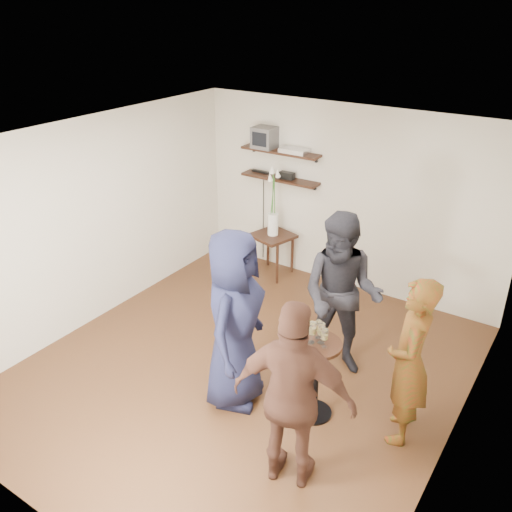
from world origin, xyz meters
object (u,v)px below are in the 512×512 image
(crt_monitor, at_px, (265,137))
(person_brown, at_px, (294,398))
(side_table, at_px, (273,241))
(person_plaid, at_px, (409,362))
(dvd_deck, at_px, (295,151))
(drinks_table, at_px, (316,369))
(person_navy, at_px, (234,320))
(radio, at_px, (287,176))
(person_dark, at_px, (341,295))

(crt_monitor, height_order, person_brown, crt_monitor)
(side_table, bearing_deg, person_plaid, -37.51)
(dvd_deck, bearing_deg, person_brown, -59.70)
(dvd_deck, relative_size, side_table, 0.60)
(crt_monitor, height_order, drinks_table, crt_monitor)
(person_navy, xyz_separation_m, person_brown, (1.03, -0.60, -0.07))
(side_table, height_order, person_navy, person_navy)
(radio, bearing_deg, person_navy, -69.09)
(side_table, height_order, person_brown, person_brown)
(side_table, relative_size, person_plaid, 0.39)
(dvd_deck, distance_m, radio, 0.40)
(dvd_deck, bearing_deg, person_navy, -71.14)
(person_plaid, bearing_deg, person_brown, -45.20)
(radio, relative_size, drinks_table, 0.25)
(radio, bearing_deg, side_table, -113.92)
(drinks_table, height_order, person_brown, person_brown)
(person_navy, bearing_deg, crt_monitor, 11.94)
(side_table, distance_m, person_brown, 3.89)
(person_navy, distance_m, person_brown, 1.19)
(person_plaid, height_order, person_navy, person_navy)
(radio, bearing_deg, drinks_table, -53.76)
(person_plaid, relative_size, person_navy, 0.89)
(person_dark, bearing_deg, person_brown, -88.12)
(dvd_deck, height_order, person_dark, dvd_deck)
(dvd_deck, height_order, person_navy, dvd_deck)
(side_table, height_order, drinks_table, drinks_table)
(radio, xyz_separation_m, person_navy, (1.07, -2.80, -0.56))
(person_plaid, bearing_deg, dvd_deck, -147.07)
(person_plaid, bearing_deg, drinks_table, -90.00)
(crt_monitor, distance_m, side_table, 1.51)
(radio, xyz_separation_m, person_plaid, (2.71, -2.36, -0.67))
(drinks_table, height_order, person_dark, person_dark)
(drinks_table, relative_size, person_plaid, 0.51)
(radio, relative_size, person_plaid, 0.13)
(person_brown, bearing_deg, drinks_table, -90.00)
(side_table, relative_size, person_dark, 0.36)
(person_navy, bearing_deg, radio, 5.54)
(crt_monitor, xyz_separation_m, radio, (0.38, 0.00, -0.50))
(drinks_table, bearing_deg, person_plaid, 14.78)
(person_brown, bearing_deg, dvd_deck, -74.09)
(crt_monitor, bearing_deg, drinks_table, -48.69)
(dvd_deck, distance_m, person_navy, 3.11)
(person_plaid, distance_m, person_navy, 1.70)
(drinks_table, relative_size, person_brown, 0.49)
(side_table, xyz_separation_m, person_navy, (1.16, -2.59, 0.41))
(side_table, bearing_deg, person_brown, -55.49)
(radio, relative_size, person_dark, 0.12)
(person_plaid, xyz_separation_m, person_brown, (-0.61, -1.04, 0.04))
(person_brown, bearing_deg, side_table, -69.88)
(person_dark, height_order, person_navy, person_navy)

